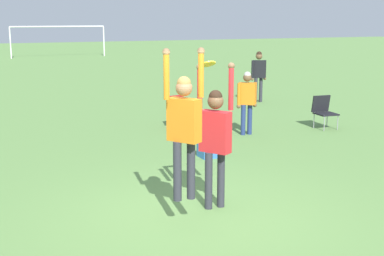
{
  "coord_description": "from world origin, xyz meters",
  "views": [
    {
      "loc": [
        -3.24,
        -6.93,
        2.94
      ],
      "look_at": [
        0.02,
        0.3,
        1.3
      ],
      "focal_mm": 50.0,
      "sensor_mm": 36.0,
      "label": 1
    }
  ],
  "objects_px": {
    "person_jumping": "(184,121)",
    "person_defending": "(215,132)",
    "camping_chair_2": "(178,109)",
    "person_spectator_far": "(259,71)",
    "camping_chair_0": "(324,110)",
    "cooler_box": "(209,149)",
    "frisbee": "(208,64)",
    "person_spectator_near": "(247,97)"
  },
  "relations": [
    {
      "from": "frisbee",
      "to": "camping_chair_0",
      "type": "relative_size",
      "value": 0.27
    },
    {
      "from": "person_jumping",
      "to": "camping_chair_0",
      "type": "bearing_deg",
      "value": -84.32
    },
    {
      "from": "person_jumping",
      "to": "frisbee",
      "type": "relative_size",
      "value": 9.17
    },
    {
      "from": "person_jumping",
      "to": "person_spectator_far",
      "type": "height_order",
      "value": "person_jumping"
    },
    {
      "from": "person_defending",
      "to": "person_spectator_far",
      "type": "distance_m",
      "value": 10.98
    },
    {
      "from": "camping_chair_2",
      "to": "cooler_box",
      "type": "xyz_separation_m",
      "value": [
        -0.6,
        -3.15,
        -0.33
      ]
    },
    {
      "from": "camping_chair_0",
      "to": "cooler_box",
      "type": "relative_size",
      "value": 2.23
    },
    {
      "from": "person_jumping",
      "to": "camping_chair_0",
      "type": "relative_size",
      "value": 2.44
    },
    {
      "from": "person_jumping",
      "to": "person_spectator_far",
      "type": "relative_size",
      "value": 1.21
    },
    {
      "from": "camping_chair_0",
      "to": "cooler_box",
      "type": "xyz_separation_m",
      "value": [
        -4.18,
        -1.48,
        -0.32
      ]
    },
    {
      "from": "person_jumping",
      "to": "camping_chair_2",
      "type": "distance_m",
      "value": 7.03
    },
    {
      "from": "frisbee",
      "to": "person_spectator_far",
      "type": "distance_m",
      "value": 11.17
    },
    {
      "from": "camping_chair_0",
      "to": "person_spectator_near",
      "type": "relative_size",
      "value": 0.55
    },
    {
      "from": "frisbee",
      "to": "person_spectator_near",
      "type": "xyz_separation_m",
      "value": [
        3.32,
        4.54,
        -1.31
      ]
    },
    {
      "from": "person_spectator_far",
      "to": "person_spectator_near",
      "type": "bearing_deg",
      "value": -88.75
    },
    {
      "from": "person_jumping",
      "to": "person_defending",
      "type": "bearing_deg",
      "value": -90.0
    },
    {
      "from": "person_defending",
      "to": "camping_chair_2",
      "type": "bearing_deg",
      "value": 130.54
    },
    {
      "from": "person_spectator_far",
      "to": "cooler_box",
      "type": "xyz_separation_m",
      "value": [
        -4.97,
        -6.17,
        -0.9
      ]
    },
    {
      "from": "frisbee",
      "to": "cooler_box",
      "type": "height_order",
      "value": "frisbee"
    },
    {
      "from": "frisbee",
      "to": "person_spectator_near",
      "type": "distance_m",
      "value": 5.77
    },
    {
      "from": "frisbee",
      "to": "cooler_box",
      "type": "bearing_deg",
      "value": 63.56
    },
    {
      "from": "person_jumping",
      "to": "person_defending",
      "type": "height_order",
      "value": "person_jumping"
    },
    {
      "from": "person_jumping",
      "to": "camping_chair_2",
      "type": "relative_size",
      "value": 2.44
    },
    {
      "from": "camping_chair_0",
      "to": "cooler_box",
      "type": "height_order",
      "value": "camping_chair_0"
    },
    {
      "from": "person_spectator_near",
      "to": "cooler_box",
      "type": "distance_m",
      "value": 2.61
    },
    {
      "from": "camping_chair_2",
      "to": "person_spectator_far",
      "type": "bearing_deg",
      "value": -161.9
    },
    {
      "from": "person_jumping",
      "to": "frisbee",
      "type": "height_order",
      "value": "person_jumping"
    },
    {
      "from": "cooler_box",
      "to": "person_jumping",
      "type": "bearing_deg",
      "value": -121.22
    },
    {
      "from": "person_spectator_near",
      "to": "person_spectator_far",
      "type": "height_order",
      "value": "person_spectator_far"
    },
    {
      "from": "camping_chair_0",
      "to": "person_spectator_far",
      "type": "height_order",
      "value": "person_spectator_far"
    },
    {
      "from": "camping_chair_0",
      "to": "person_jumping",
      "type": "bearing_deg",
      "value": 42.87
    },
    {
      "from": "person_defending",
      "to": "person_spectator_near",
      "type": "bearing_deg",
      "value": 112.83
    },
    {
      "from": "person_jumping",
      "to": "cooler_box",
      "type": "xyz_separation_m",
      "value": [
        2.0,
        3.3,
        -1.35
      ]
    },
    {
      "from": "camping_chair_2",
      "to": "camping_chair_0",
      "type": "bearing_deg",
      "value": 138.45
    },
    {
      "from": "person_defending",
      "to": "camping_chair_2",
      "type": "distance_m",
      "value": 6.33
    },
    {
      "from": "frisbee",
      "to": "cooler_box",
      "type": "xyz_separation_m",
      "value": [
        1.44,
        2.9,
        -2.08
      ]
    },
    {
      "from": "person_defending",
      "to": "person_jumping",
      "type": "bearing_deg",
      "value": -90.0
    },
    {
      "from": "person_jumping",
      "to": "cooler_box",
      "type": "relative_size",
      "value": 5.43
    },
    {
      "from": "person_jumping",
      "to": "person_spectator_far",
      "type": "bearing_deg",
      "value": -68.38
    },
    {
      "from": "person_defending",
      "to": "cooler_box",
      "type": "xyz_separation_m",
      "value": [
        1.28,
        2.85,
        -1.04
      ]
    },
    {
      "from": "frisbee",
      "to": "person_spectator_near",
      "type": "bearing_deg",
      "value": 53.83
    },
    {
      "from": "person_spectator_far",
      "to": "person_defending",
      "type": "bearing_deg",
      "value": -89.16
    }
  ]
}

